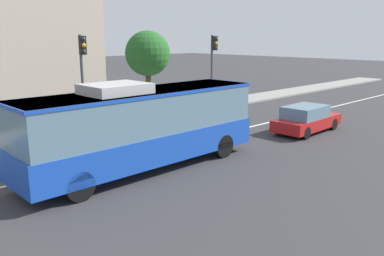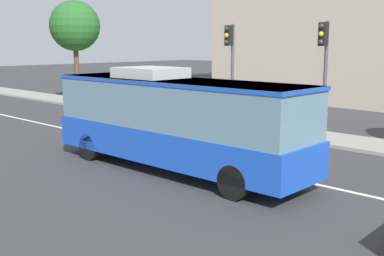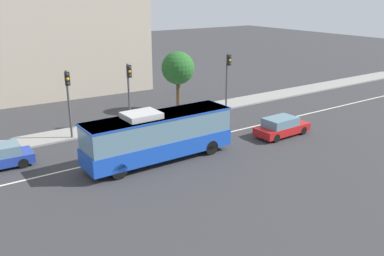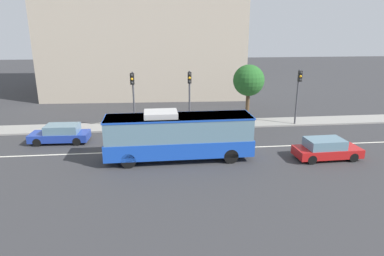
{
  "view_description": "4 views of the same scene",
  "coord_description": "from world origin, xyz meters",
  "views": [
    {
      "loc": [
        -9.59,
        -13.98,
        5.09
      ],
      "look_at": [
        0.81,
        -3.03,
        1.63
      ],
      "focal_mm": 37.43,
      "sensor_mm": 36.0,
      "label": 1
    },
    {
      "loc": [
        10.79,
        -12.94,
        4.27
      ],
      "look_at": [
        0.83,
        -2.5,
        1.73
      ],
      "focal_mm": 44.98,
      "sensor_mm": 36.0,
      "label": 2
    },
    {
      "loc": [
        -12.91,
        -23.74,
        10.56
      ],
      "look_at": [
        1.55,
        -2.44,
        2.0
      ],
      "focal_mm": 38.56,
      "sensor_mm": 36.0,
      "label": 3
    },
    {
      "loc": [
        -2.12,
        -23.46,
        8.76
      ],
      "look_at": [
        0.28,
        -1.86,
        2.25
      ],
      "focal_mm": 31.27,
      "sensor_mm": 36.0,
      "label": 4
    }
  ],
  "objects": [
    {
      "name": "traffic_light_near_corner",
      "position": [
        -4.02,
        5.27,
        3.56
      ],
      "size": [
        0.34,
        0.62,
        5.2
      ],
      "rotation": [
        0.0,
        0.0,
        -1.66
      ],
      "color": "#47474C",
      "rests_on": "ground_plane"
    },
    {
      "name": "sedan_red",
      "position": [
        9.54,
        -2.85,
        0.72
      ],
      "size": [
        4.55,
        1.92,
        1.46
      ],
      "rotation": [
        0.0,
        0.0,
        0.03
      ],
      "color": "#B21919",
      "rests_on": "ground_plane"
    },
    {
      "name": "traffic_light_mid_block",
      "position": [
        0.87,
        5.39,
        3.56
      ],
      "size": [
        0.34,
        0.62,
        5.2
      ],
      "rotation": [
        0.0,
        0.0,
        -1.66
      ],
      "color": "#47474C",
      "rests_on": "ground_plane"
    },
    {
      "name": "ground_plane",
      "position": [
        0.0,
        0.0,
        0.0
      ],
      "size": [
        160.0,
        160.0,
        0.0
      ],
      "primitive_type": "plane",
      "color": "#333335"
    },
    {
      "name": "transit_bus",
      "position": [
        -0.63,
        -1.81,
        1.81
      ],
      "size": [
        10.02,
        2.59,
        3.46
      ],
      "rotation": [
        0.0,
        0.0,
        0.01
      ],
      "color": "#1947B7",
      "rests_on": "ground_plane"
    },
    {
      "name": "street_tree_kerbside_left",
      "position": [
        6.74,
        7.46,
        3.97
      ],
      "size": [
        2.97,
        2.97,
        5.49
      ],
      "color": "#4C3823",
      "rests_on": "ground_plane"
    },
    {
      "name": "lane_centre_line",
      "position": [
        0.0,
        0.0,
        0.01
      ],
      "size": [
        76.0,
        0.16,
        0.01
      ],
      "primitive_type": "cube",
      "color": "silver",
      "rests_on": "ground_plane"
    },
    {
      "name": "traffic_light_far_corner",
      "position": [
        10.79,
        5.34,
        3.56
      ],
      "size": [
        0.34,
        0.62,
        5.2
      ],
      "rotation": [
        0.0,
        0.0,
        -1.66
      ],
      "color": "#47474C",
      "rests_on": "ground_plane"
    },
    {
      "name": "sidewalk_kerb",
      "position": [
        0.0,
        6.5,
        0.07
      ],
      "size": [
        80.0,
        2.75,
        0.14
      ],
      "primitive_type": "cube",
      "color": "gray",
      "rests_on": "ground_plane"
    }
  ]
}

